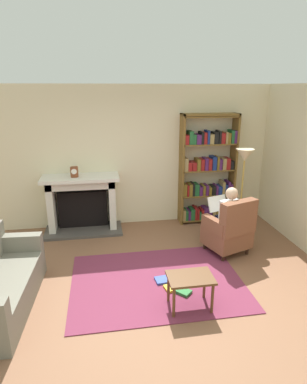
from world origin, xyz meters
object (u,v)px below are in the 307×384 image
(side_table, at_px, (190,281))
(bookshelf, at_px, (208,171))
(fireplace, at_px, (82,201))
(floor_lamp, at_px, (244,163))
(armchair_reading, at_px, (230,230))
(seated_reader, at_px, (226,216))
(mantel_clock, at_px, (74,172))

(side_table, bearing_deg, bookshelf, 68.05)
(fireplace, relative_size, floor_lamp, 0.90)
(armchair_reading, bearing_deg, bookshelf, -111.64)
(bookshelf, relative_size, seated_reader, 1.90)
(seated_reader, bearing_deg, bookshelf, -113.56)
(bookshelf, bearing_deg, floor_lamp, -56.17)
(fireplace, bearing_deg, armchair_reading, -29.60)
(bookshelf, height_order, side_table, bookshelf)
(floor_lamp, bearing_deg, side_table, -127.11)
(mantel_clock, height_order, armchair_reading, mantel_clock)
(fireplace, height_order, mantel_clock, mantel_clock)
(side_table, bearing_deg, fireplace, 117.99)
(bookshelf, distance_m, side_table, 2.94)
(fireplace, relative_size, side_table, 2.57)
(fireplace, height_order, bookshelf, bookshelf)
(bookshelf, distance_m, armchair_reading, 1.54)
(mantel_clock, height_order, seated_reader, mantel_clock)
(fireplace, xyz_separation_m, bookshelf, (2.46, 0.03, 0.48))
(seated_reader, xyz_separation_m, side_table, (-0.97, -1.37, -0.25))
(side_table, bearing_deg, seated_reader, 54.52)
(armchair_reading, bearing_deg, side_table, 31.85)
(bookshelf, xyz_separation_m, seated_reader, (-0.10, -1.29, -0.43))
(side_table, xyz_separation_m, floor_lamp, (1.51, 2.00, 0.98))
(mantel_clock, distance_m, side_table, 3.04)
(fireplace, relative_size, seated_reader, 1.26)
(bookshelf, relative_size, armchair_reading, 2.24)
(fireplace, xyz_separation_m, floor_lamp, (2.91, -0.62, 0.78))
(seated_reader, height_order, side_table, seated_reader)
(fireplace, distance_m, bookshelf, 2.51)
(mantel_clock, bearing_deg, side_table, -59.42)
(armchair_reading, bearing_deg, mantel_clock, -46.10)
(bookshelf, xyz_separation_m, side_table, (-1.07, -2.66, -0.68))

